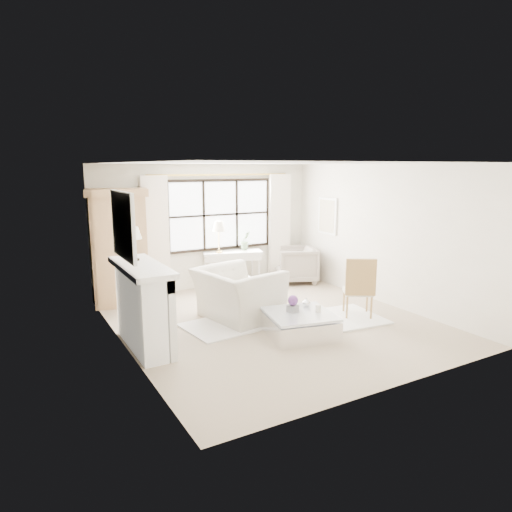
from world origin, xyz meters
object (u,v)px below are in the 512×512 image
object	(u,v)px
coffee_table	(300,325)
console_table	(232,269)
club_armchair	(238,294)
armoire	(120,247)

from	to	relation	value
coffee_table	console_table	bearing A→B (deg)	94.66
club_armchair	coffee_table	size ratio (longest dim) A/B	1.15
armoire	club_armchair	world-z (taller)	armoire
club_armchair	coffee_table	world-z (taller)	club_armchair
armoire	console_table	size ratio (longest dim) A/B	1.63
armoire	club_armchair	distance (m)	2.54
console_table	coffee_table	bearing A→B (deg)	-81.05
coffee_table	club_armchair	bearing A→B (deg)	123.34
console_table	coffee_table	xyz separation A→B (m)	(-0.44, -3.25, -0.22)
console_table	coffee_table	distance (m)	3.29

